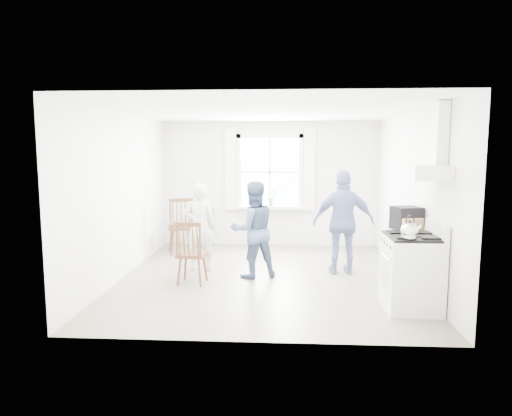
{
  "coord_description": "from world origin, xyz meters",
  "views": [
    {
      "loc": [
        0.28,
        -7.07,
        2.01
      ],
      "look_at": [
        -0.15,
        0.2,
        1.08
      ],
      "focal_mm": 32.0,
      "sensor_mm": 36.0,
      "label": 1
    }
  ],
  "objects_px": {
    "gas_stove": "(411,271)",
    "low_cabinet": "(403,261)",
    "person_mid": "(253,230)",
    "windsor_chair_a": "(181,220)",
    "person_left": "(200,227)",
    "person_right": "(343,222)",
    "stereo_stack": "(406,218)",
    "windsor_chair_b": "(190,246)"
  },
  "relations": [
    {
      "from": "gas_stove",
      "to": "low_cabinet",
      "type": "height_order",
      "value": "gas_stove"
    },
    {
      "from": "gas_stove",
      "to": "person_mid",
      "type": "distance_m",
      "value": 2.5
    },
    {
      "from": "windsor_chair_a",
      "to": "person_left",
      "type": "relative_size",
      "value": 0.75
    },
    {
      "from": "low_cabinet",
      "to": "person_right",
      "type": "height_order",
      "value": "person_right"
    },
    {
      "from": "gas_stove",
      "to": "low_cabinet",
      "type": "relative_size",
      "value": 1.24
    },
    {
      "from": "stereo_stack",
      "to": "person_left",
      "type": "xyz_separation_m",
      "value": [
        -3.11,
        0.98,
        -0.32
      ]
    },
    {
      "from": "person_left",
      "to": "person_mid",
      "type": "height_order",
      "value": "person_mid"
    },
    {
      "from": "windsor_chair_b",
      "to": "person_left",
      "type": "bearing_deg",
      "value": 90.12
    },
    {
      "from": "low_cabinet",
      "to": "windsor_chair_a",
      "type": "xyz_separation_m",
      "value": [
        -3.66,
        2.13,
        0.23
      ]
    },
    {
      "from": "windsor_chair_a",
      "to": "windsor_chair_b",
      "type": "bearing_deg",
      "value": -73.8
    },
    {
      "from": "person_left",
      "to": "windsor_chair_b",
      "type": "bearing_deg",
      "value": 88.52
    },
    {
      "from": "stereo_stack",
      "to": "person_mid",
      "type": "distance_m",
      "value": 2.3
    },
    {
      "from": "windsor_chair_a",
      "to": "person_right",
      "type": "bearing_deg",
      "value": -22.06
    },
    {
      "from": "low_cabinet",
      "to": "person_right",
      "type": "xyz_separation_m",
      "value": [
        -0.72,
        0.94,
        0.4
      ]
    },
    {
      "from": "low_cabinet",
      "to": "stereo_stack",
      "type": "xyz_separation_m",
      "value": [
        0.03,
        0.01,
        0.61
      ]
    },
    {
      "from": "person_left",
      "to": "gas_stove",
      "type": "bearing_deg",
      "value": 149.03
    },
    {
      "from": "low_cabinet",
      "to": "person_left",
      "type": "xyz_separation_m",
      "value": [
        -3.08,
        0.99,
        0.29
      ]
    },
    {
      "from": "low_cabinet",
      "to": "person_mid",
      "type": "height_order",
      "value": "person_mid"
    },
    {
      "from": "person_mid",
      "to": "person_right",
      "type": "height_order",
      "value": "person_right"
    },
    {
      "from": "person_mid",
      "to": "windsor_chair_b",
      "type": "bearing_deg",
      "value": 6.9
    },
    {
      "from": "low_cabinet",
      "to": "person_mid",
      "type": "xyz_separation_m",
      "value": [
        -2.16,
        0.63,
        0.31
      ]
    },
    {
      "from": "windsor_chair_b",
      "to": "person_mid",
      "type": "relative_size",
      "value": 0.64
    },
    {
      "from": "stereo_stack",
      "to": "person_mid",
      "type": "xyz_separation_m",
      "value": [
        -2.2,
        0.62,
        -0.3
      ]
    },
    {
      "from": "gas_stove",
      "to": "stereo_stack",
      "type": "xyz_separation_m",
      "value": [
        0.1,
        0.71,
        0.58
      ]
    },
    {
      "from": "gas_stove",
      "to": "person_mid",
      "type": "relative_size",
      "value": 0.73
    },
    {
      "from": "windsor_chair_a",
      "to": "gas_stove",
      "type": "bearing_deg",
      "value": -38.29
    },
    {
      "from": "windsor_chair_b",
      "to": "person_right",
      "type": "xyz_separation_m",
      "value": [
        2.36,
        0.8,
        0.25
      ]
    },
    {
      "from": "gas_stove",
      "to": "windsor_chair_a",
      "type": "xyz_separation_m",
      "value": [
        -3.59,
        2.83,
        0.19
      ]
    },
    {
      "from": "gas_stove",
      "to": "stereo_stack",
      "type": "relative_size",
      "value": 2.58
    },
    {
      "from": "windsor_chair_b",
      "to": "person_mid",
      "type": "bearing_deg",
      "value": 28.6
    },
    {
      "from": "low_cabinet",
      "to": "person_left",
      "type": "distance_m",
      "value": 3.25
    },
    {
      "from": "gas_stove",
      "to": "windsor_chair_b",
      "type": "xyz_separation_m",
      "value": [
        -3.01,
        0.84,
        0.11
      ]
    },
    {
      "from": "person_left",
      "to": "person_mid",
      "type": "xyz_separation_m",
      "value": [
        0.91,
        -0.36,
        0.03
      ]
    },
    {
      "from": "windsor_chair_a",
      "to": "person_mid",
      "type": "xyz_separation_m",
      "value": [
        1.49,
        -1.5,
        0.09
      ]
    },
    {
      "from": "low_cabinet",
      "to": "person_mid",
      "type": "distance_m",
      "value": 2.28
    },
    {
      "from": "windsor_chair_a",
      "to": "person_left",
      "type": "height_order",
      "value": "person_left"
    },
    {
      "from": "low_cabinet",
      "to": "stereo_stack",
      "type": "relative_size",
      "value": 2.07
    },
    {
      "from": "person_left",
      "to": "person_right",
      "type": "relative_size",
      "value": 0.87
    },
    {
      "from": "person_left",
      "to": "person_mid",
      "type": "bearing_deg",
      "value": 156.91
    },
    {
      "from": "stereo_stack",
      "to": "windsor_chair_a",
      "type": "distance_m",
      "value": 4.27
    },
    {
      "from": "gas_stove",
      "to": "person_left",
      "type": "height_order",
      "value": "person_left"
    },
    {
      "from": "gas_stove",
      "to": "windsor_chair_b",
      "type": "height_order",
      "value": "gas_stove"
    }
  ]
}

